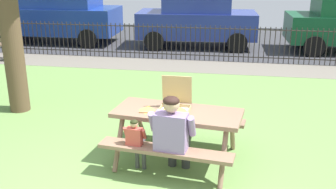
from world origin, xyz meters
TOP-DOWN VIEW (x-y plane):
  - ground at (0.00, 1.61)m, footprint 28.00×11.22m
  - cobblestone_walkway at (0.00, 6.52)m, footprint 28.00×1.40m
  - street_asphalt at (0.00, 10.38)m, footprint 28.00×6.31m
  - picnic_table_foreground at (0.39, 1.02)m, footprint 1.97×1.69m
  - pizza_box_open at (0.35, 1.01)m, footprint 0.44×0.49m
  - pizza_slice_on_table at (-0.04, 0.97)m, footprint 0.19×0.28m
  - adult_at_table at (0.41, 0.51)m, footprint 0.63×0.62m
  - child_at_table at (-0.10, 0.54)m, footprint 0.32×0.31m
  - iron_fence_streetside at (0.00, 7.22)m, footprint 22.04×0.03m
  - parked_car_far_left at (-5.27, 9.18)m, footprint 4.62×1.99m
  - parked_car_left at (-0.16, 9.18)m, footprint 3.99×2.02m

SIDE VIEW (x-z plane):
  - ground at x=0.00m, z-range -0.02..0.00m
  - street_asphalt at x=0.00m, z-range -0.01..0.00m
  - cobblestone_walkway at x=0.00m, z-range -0.01..0.00m
  - child_at_table at x=-0.10m, z-range 0.09..0.91m
  - iron_fence_streetside at x=0.00m, z-range 0.01..1.04m
  - picnic_table_foreground at x=0.39m, z-range 0.20..0.99m
  - adult_at_table at x=0.41m, z-range 0.06..1.25m
  - pizza_slice_on_table at x=-0.04m, z-range 0.77..0.79m
  - pizza_box_open at x=0.35m, z-range 0.62..1.10m
  - parked_car_left at x=-0.16m, z-range 0.02..2.00m
  - parked_car_far_left at x=-5.27m, z-range 0.06..2.14m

